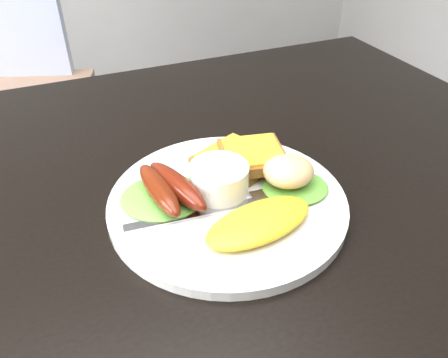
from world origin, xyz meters
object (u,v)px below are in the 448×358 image
(dining_table, at_px, (140,217))
(dining_chair, at_px, (14,105))
(plate, at_px, (227,202))

(dining_table, bearing_deg, dining_chair, 100.07)
(plate, bearing_deg, dining_table, 155.03)
(dining_chair, bearing_deg, dining_table, -60.63)
(dining_chair, bearing_deg, plate, -56.12)
(dining_table, bearing_deg, plate, -24.97)
(dining_table, relative_size, plate, 4.40)
(dining_table, height_order, plate, plate)
(dining_table, height_order, dining_chair, dining_table)
(dining_table, xyz_separation_m, plate, (0.10, -0.04, 0.03))
(dining_chair, xyz_separation_m, plate, (0.27, -1.06, 0.31))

